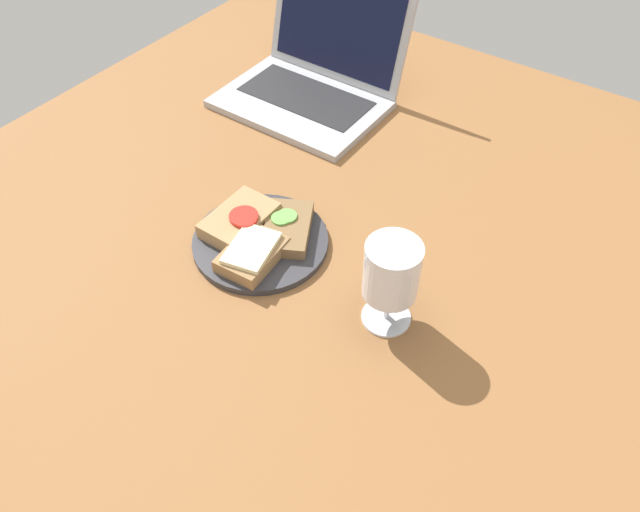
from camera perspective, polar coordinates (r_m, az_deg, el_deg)
name	(u,v)px	position (r cm, az deg, el deg)	size (l,w,h in cm)	color
wooden_table	(330,260)	(97.10, 0.96, -0.33)	(140.00, 140.00, 3.00)	brown
plate	(261,242)	(97.33, -5.46, 1.31)	(21.12, 21.12, 1.14)	#333338
sandwich_with_tomato	(240,220)	(98.32, -7.33, 3.28)	(7.69, 11.72, 3.13)	#A88456
sandwich_with_cheese	(252,253)	(93.00, -6.24, 0.25)	(7.88, 10.62, 2.94)	#937047
sandwich_with_cucumber	(287,227)	(96.94, -3.01, 2.62)	(11.42, 13.16, 2.35)	brown
wine_glass	(391,274)	(81.21, 6.55, -1.67)	(7.50, 7.50, 14.14)	white
laptop	(314,75)	(127.67, -0.52, 16.22)	(31.32, 27.39, 21.91)	#ADAFB5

